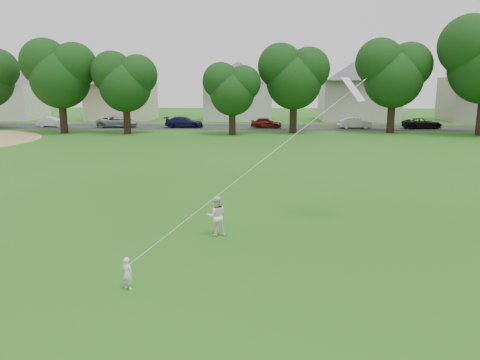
{
  "coord_description": "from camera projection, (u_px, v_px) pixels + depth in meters",
  "views": [
    {
      "loc": [
        3.06,
        -11.94,
        5.28
      ],
      "look_at": [
        2.44,
        2.0,
        2.3
      ],
      "focal_mm": 35.0,
      "sensor_mm": 36.0,
      "label": 1
    }
  ],
  "objects": [
    {
      "name": "ground",
      "position": [
        149.0,
        276.0,
        12.9
      ],
      "size": [
        160.0,
        160.0,
        0.0
      ],
      "primitive_type": "plane",
      "color": "#255513",
      "rests_on": "ground"
    },
    {
      "name": "parked_cars",
      "position": [
        243.0,
        122.0,
        52.78
      ],
      "size": [
        63.57,
        2.42,
        1.27
      ],
      "color": "black",
      "rests_on": "ground"
    },
    {
      "name": "older_boy",
      "position": [
        216.0,
        216.0,
        16.13
      ],
      "size": [
        0.77,
        0.66,
        1.39
      ],
      "primitive_type": "imported",
      "rotation": [
        0.0,
        0.0,
        3.35
      ],
      "color": "white",
      "rests_on": "ground"
    },
    {
      "name": "tree_row",
      "position": [
        292.0,
        68.0,
        46.14
      ],
      "size": [
        81.48,
        9.57,
        11.67
      ],
      "color": "black",
      "rests_on": "ground"
    },
    {
      "name": "street",
      "position": [
        234.0,
        127.0,
        53.93
      ],
      "size": [
        90.0,
        7.0,
        0.01
      ],
      "primitive_type": "cube",
      "color": "#2D2D30",
      "rests_on": "ground"
    },
    {
      "name": "toddler",
      "position": [
        127.0,
        273.0,
        11.98
      ],
      "size": [
        0.37,
        0.32,
        0.87
      ],
      "primitive_type": "imported",
      "rotation": [
        0.0,
        0.0,
        2.72
      ],
      "color": "white",
      "rests_on": "ground"
    },
    {
      "name": "kite",
      "position": [
        259.0,
        163.0,
        14.38
      ],
      "size": [
        3.92,
        3.77,
        10.13
      ],
      "color": "white",
      "rests_on": "ground"
    },
    {
      "name": "house_row",
      "position": [
        258.0,
        83.0,
        62.57
      ],
      "size": [
        76.73,
        14.19,
        10.32
      ],
      "color": "silver",
      "rests_on": "ground"
    }
  ]
}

